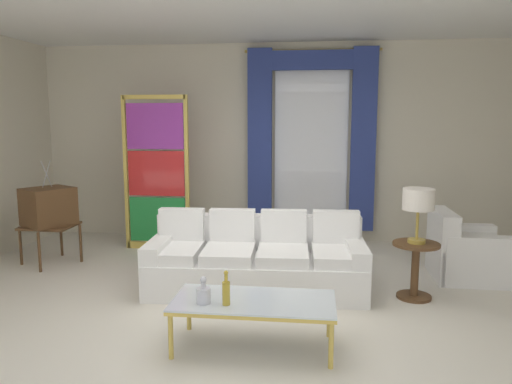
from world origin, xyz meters
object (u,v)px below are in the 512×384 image
object	(u,v)px
round_side_table	(415,265)
couch_white_long	(257,262)
vintage_tv	(49,208)
coffee_table	(254,304)
bottle_blue_decanter	(203,294)
peacock_figurine	(177,243)
table_lamp_brass	(418,202)
stained_glass_divider	(156,176)
armchair_white	(464,254)
bottle_crystal_tall	(226,291)

from	to	relation	value
round_side_table	couch_white_long	bearing A→B (deg)	177.09
couch_white_long	vintage_tv	size ratio (longest dim) A/B	1.77
coffee_table	bottle_blue_decanter	size ratio (longest dim) A/B	5.98
couch_white_long	bottle_blue_decanter	size ratio (longest dim) A/B	10.77
coffee_table	round_side_table	xyz separation A→B (m)	(1.53, 1.32, -0.02)
coffee_table	peacock_figurine	world-z (taller)	peacock_figurine
round_side_table	table_lamp_brass	size ratio (longest dim) A/B	1.04
bottle_blue_decanter	coffee_table	bearing A→B (deg)	17.72
stained_glass_divider	bottle_blue_decanter	bearing A→B (deg)	-65.54
table_lamp_brass	peacock_figurine	bearing A→B (deg)	159.00
couch_white_long	table_lamp_brass	distance (m)	1.83
armchair_white	peacock_figurine	bearing A→B (deg)	174.44
coffee_table	table_lamp_brass	world-z (taller)	table_lamp_brass
bottle_blue_decanter	table_lamp_brass	bearing A→B (deg)	37.01
bottle_crystal_tall	round_side_table	bearing A→B (deg)	40.12
stained_glass_divider	round_side_table	xyz separation A→B (m)	(3.30, -1.59, -0.70)
stained_glass_divider	round_side_table	size ratio (longest dim) A/B	3.70
vintage_tv	round_side_table	xyz separation A→B (m)	(4.46, -0.72, -0.37)
couch_white_long	table_lamp_brass	bearing A→B (deg)	-2.91
coffee_table	armchair_white	size ratio (longest dim) A/B	1.59
coffee_table	table_lamp_brass	distance (m)	2.13
coffee_table	table_lamp_brass	bearing A→B (deg)	40.83
vintage_tv	armchair_white	distance (m)	5.18
bottle_blue_decanter	stained_glass_divider	bearing A→B (deg)	114.46
stained_glass_divider	bottle_crystal_tall	bearing A→B (deg)	-62.79
couch_white_long	stained_glass_divider	world-z (taller)	stained_glass_divider
couch_white_long	armchair_white	size ratio (longest dim) A/B	2.87
bottle_crystal_tall	armchair_white	size ratio (longest dim) A/B	0.34
armchair_white	bottle_blue_decanter	bearing A→B (deg)	-139.93
couch_white_long	bottle_blue_decanter	xyz separation A→B (m)	(-0.24, -1.53, 0.18)
bottle_blue_decanter	stained_glass_divider	size ratio (longest dim) A/B	0.10
vintage_tv	armchair_white	size ratio (longest dim) A/B	1.63
couch_white_long	bottle_blue_decanter	world-z (taller)	couch_white_long
coffee_table	bottle_blue_decanter	world-z (taller)	bottle_blue_decanter
coffee_table	vintage_tv	world-z (taller)	vintage_tv
couch_white_long	vintage_tv	world-z (taller)	vintage_tv
armchair_white	couch_white_long	bearing A→B (deg)	-164.22
coffee_table	peacock_figurine	distance (m)	2.78
vintage_tv	coffee_table	bearing A→B (deg)	-34.90
armchair_white	stained_glass_divider	xyz separation A→B (m)	(-4.00, 0.83, 0.77)
vintage_tv	peacock_figurine	xyz separation A→B (m)	(1.57, 0.39, -0.51)
vintage_tv	stained_glass_divider	distance (m)	1.48
couch_white_long	armchair_white	distance (m)	2.47
coffee_table	vintage_tv	xyz separation A→B (m)	(-2.92, 2.04, 0.35)
bottle_crystal_tall	stained_glass_divider	world-z (taller)	stained_glass_divider
coffee_table	couch_white_long	bearing A→B (deg)	95.91
vintage_tv	stained_glass_divider	xyz separation A→B (m)	(1.15, 0.87, 0.33)
bottle_crystal_tall	table_lamp_brass	world-z (taller)	table_lamp_brass
vintage_tv	table_lamp_brass	xyz separation A→B (m)	(4.46, -0.72, 0.30)
coffee_table	stained_glass_divider	world-z (taller)	stained_glass_divider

